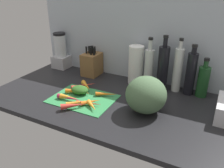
{
  "coord_description": "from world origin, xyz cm",
  "views": [
    {
      "loc": [
        52.53,
        -114.4,
        69.24
      ],
      "look_at": [
        -3.61,
        -4.69,
        12.48
      ],
      "focal_mm": 36.54,
      "sensor_mm": 36.0,
      "label": 1
    }
  ],
  "objects_px": {
    "carrot_9": "(69,98)",
    "carrot_10": "(92,106)",
    "carrot_8": "(80,102)",
    "carrot_5": "(84,85)",
    "bottle_0": "(149,67)",
    "bottle_4": "(203,81)",
    "carrot_4": "(74,105)",
    "carrot_1": "(89,103)",
    "carrot_0": "(86,86)",
    "carrot_2": "(69,97)",
    "knife_block": "(92,64)",
    "cutting_board": "(83,98)",
    "carrot_6": "(91,102)",
    "winter_squash": "(146,95)",
    "bottle_3": "(191,73)",
    "carrot_7": "(76,91)",
    "carrot_3": "(106,94)",
    "bottle_2": "(178,69)",
    "paper_towel_roll": "(136,65)",
    "bottle_1": "(163,67)",
    "blender_appliance": "(61,53)",
    "carrot_11": "(81,92)"
  },
  "relations": [
    {
      "from": "winter_squash",
      "to": "paper_towel_roll",
      "type": "height_order",
      "value": "paper_towel_roll"
    },
    {
      "from": "bottle_4",
      "to": "carrot_9",
      "type": "bearing_deg",
      "value": -148.03
    },
    {
      "from": "carrot_7",
      "to": "carrot_8",
      "type": "distance_m",
      "value": 0.15
    },
    {
      "from": "cutting_board",
      "to": "carrot_6",
      "type": "distance_m",
      "value": 0.09
    },
    {
      "from": "cutting_board",
      "to": "bottle_3",
      "type": "height_order",
      "value": "bottle_3"
    },
    {
      "from": "carrot_0",
      "to": "carrot_11",
      "type": "bearing_deg",
      "value": -81.19
    },
    {
      "from": "carrot_6",
      "to": "winter_squash",
      "type": "xyz_separation_m",
      "value": [
        0.32,
        0.08,
        0.09
      ]
    },
    {
      "from": "carrot_2",
      "to": "knife_block",
      "type": "height_order",
      "value": "knife_block"
    },
    {
      "from": "bottle_2",
      "to": "bottle_1",
      "type": "bearing_deg",
      "value": -169.73
    },
    {
      "from": "carrot_0",
      "to": "bottle_0",
      "type": "bearing_deg",
      "value": 32.32
    },
    {
      "from": "blender_appliance",
      "to": "bottle_0",
      "type": "relative_size",
      "value": 0.85
    },
    {
      "from": "bottle_3",
      "to": "bottle_4",
      "type": "relative_size",
      "value": 1.3
    },
    {
      "from": "carrot_3",
      "to": "carrot_9",
      "type": "bearing_deg",
      "value": -139.49
    },
    {
      "from": "carrot_5",
      "to": "bottle_0",
      "type": "xyz_separation_m",
      "value": [
        0.39,
        0.23,
        0.12
      ]
    },
    {
      "from": "carrot_10",
      "to": "bottle_0",
      "type": "distance_m",
      "value": 0.5
    },
    {
      "from": "carrot_2",
      "to": "knife_block",
      "type": "relative_size",
      "value": 0.51
    },
    {
      "from": "carrot_2",
      "to": "bottle_3",
      "type": "distance_m",
      "value": 0.79
    },
    {
      "from": "carrot_3",
      "to": "carrot_11",
      "type": "xyz_separation_m",
      "value": [
        -0.16,
        -0.05,
        0.0
      ]
    },
    {
      "from": "paper_towel_roll",
      "to": "bottle_1",
      "type": "distance_m",
      "value": 0.2
    },
    {
      "from": "carrot_3",
      "to": "cutting_board",
      "type": "bearing_deg",
      "value": -142.39
    },
    {
      "from": "carrot_3",
      "to": "bottle_2",
      "type": "height_order",
      "value": "bottle_2"
    },
    {
      "from": "carrot_3",
      "to": "bottle_1",
      "type": "bearing_deg",
      "value": 45.4
    },
    {
      "from": "carrot_2",
      "to": "carrot_9",
      "type": "bearing_deg",
      "value": -40.78
    },
    {
      "from": "blender_appliance",
      "to": "carrot_4",
      "type": "bearing_deg",
      "value": -46.47
    },
    {
      "from": "carrot_6",
      "to": "bottle_4",
      "type": "height_order",
      "value": "bottle_4"
    },
    {
      "from": "carrot_8",
      "to": "carrot_9",
      "type": "bearing_deg",
      "value": 173.22
    },
    {
      "from": "carrot_1",
      "to": "carrot_5",
      "type": "relative_size",
      "value": 0.89
    },
    {
      "from": "carrot_4",
      "to": "carrot_9",
      "type": "distance_m",
      "value": 0.11
    },
    {
      "from": "carrot_6",
      "to": "carrot_5",
      "type": "bearing_deg",
      "value": 133.73
    },
    {
      "from": "carrot_8",
      "to": "bottle_3",
      "type": "bearing_deg",
      "value": 39.66
    },
    {
      "from": "bottle_0",
      "to": "bottle_3",
      "type": "xyz_separation_m",
      "value": [
        0.27,
        0.02,
        0.0
      ]
    },
    {
      "from": "bottle_1",
      "to": "bottle_3",
      "type": "height_order",
      "value": "bottle_1"
    },
    {
      "from": "winter_squash",
      "to": "bottle_3",
      "type": "relative_size",
      "value": 0.69
    },
    {
      "from": "carrot_4",
      "to": "winter_squash",
      "type": "height_order",
      "value": "winter_squash"
    },
    {
      "from": "carrot_4",
      "to": "carrot_1",
      "type": "bearing_deg",
      "value": 51.41
    },
    {
      "from": "bottle_1",
      "to": "bottle_2",
      "type": "relative_size",
      "value": 1.03
    },
    {
      "from": "carrot_0",
      "to": "carrot_2",
      "type": "xyz_separation_m",
      "value": [
        -0.01,
        -0.19,
        0.0
      ]
    },
    {
      "from": "carrot_2",
      "to": "carrot_5",
      "type": "distance_m",
      "value": 0.19
    },
    {
      "from": "carrot_11",
      "to": "carrot_6",
      "type": "bearing_deg",
      "value": -33.75
    },
    {
      "from": "carrot_7",
      "to": "bottle_2",
      "type": "xyz_separation_m",
      "value": [
        0.57,
        0.36,
        0.13
      ]
    },
    {
      "from": "carrot_9",
      "to": "carrot_10",
      "type": "relative_size",
      "value": 1.49
    },
    {
      "from": "carrot_10",
      "to": "carrot_8",
      "type": "bearing_deg",
      "value": 175.88
    },
    {
      "from": "carrot_1",
      "to": "bottle_2",
      "type": "xyz_separation_m",
      "value": [
        0.41,
        0.45,
        0.13
      ]
    },
    {
      "from": "carrot_1",
      "to": "bottle_0",
      "type": "distance_m",
      "value": 0.49
    },
    {
      "from": "bottle_0",
      "to": "carrot_9",
      "type": "bearing_deg",
      "value": -130.86
    },
    {
      "from": "carrot_11",
      "to": "bottle_2",
      "type": "xyz_separation_m",
      "value": [
        0.54,
        0.35,
        0.13
      ]
    },
    {
      "from": "carrot_7",
      "to": "carrot_10",
      "type": "xyz_separation_m",
      "value": [
        0.19,
        -0.12,
        -0.0
      ]
    },
    {
      "from": "carrot_3",
      "to": "carrot_6",
      "type": "height_order",
      "value": "same"
    },
    {
      "from": "carrot_0",
      "to": "bottle_1",
      "type": "distance_m",
      "value": 0.53
    },
    {
      "from": "carrot_1",
      "to": "carrot_4",
      "type": "height_order",
      "value": "carrot_4"
    }
  ]
}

